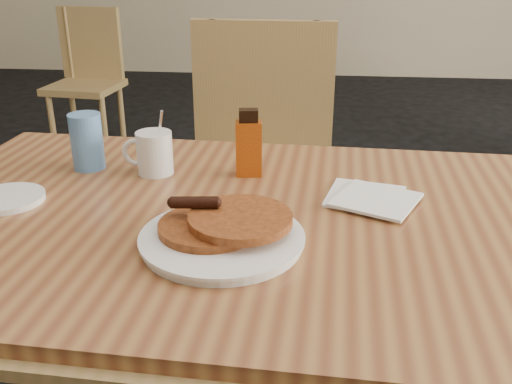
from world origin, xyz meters
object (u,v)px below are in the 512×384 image
pancake_plate (223,233)px  blue_tumbler (87,141)px  coffee_mug (153,152)px  main_table (221,231)px  chair_wall_extra (88,68)px  chair_main_far (260,155)px  syrup_bottle (249,145)px

pancake_plate → blue_tumbler: blue_tumbler is taller
coffee_mug → blue_tumbler: size_ratio=1.18×
main_table → chair_wall_extra: 2.75m
chair_main_far → chair_wall_extra: chair_main_far is taller
main_table → coffee_mug: (-0.18, 0.19, 0.09)m
chair_main_far → pancake_plate: bearing=-87.7°
chair_main_far → coffee_mug: bearing=-107.5°
chair_main_far → syrup_bottle: (0.03, -0.54, 0.21)m
pancake_plate → blue_tumbler: 0.49m
coffee_mug → blue_tumbler: 0.16m
chair_wall_extra → pancake_plate: (1.25, -2.58, 0.24)m
syrup_bottle → blue_tumbler: size_ratio=1.18×
pancake_plate → syrup_bottle: 0.32m
chair_wall_extra → blue_tumbler: (0.89, -2.25, 0.29)m
chair_wall_extra → syrup_bottle: bearing=-54.7°
chair_main_far → syrup_bottle: 0.58m
main_table → coffee_mug: 0.28m
chair_main_far → blue_tumbler: bearing=-121.5°
coffee_mug → main_table: bearing=-60.6°
coffee_mug → syrup_bottle: same height
coffee_mug → syrup_bottle: size_ratio=1.00×
syrup_bottle → blue_tumbler: syrup_bottle is taller
pancake_plate → syrup_bottle: size_ratio=1.89×
syrup_bottle → blue_tumbler: (-0.37, 0.01, -0.01)m
syrup_bottle → blue_tumbler: bearing=171.5°
pancake_plate → blue_tumbler: (-0.36, 0.33, 0.04)m
coffee_mug → syrup_bottle: (0.21, 0.01, 0.02)m
main_table → chair_wall_extra: bearing=116.6°
chair_wall_extra → blue_tumbler: bearing=-62.2°
chair_wall_extra → coffee_mug: coffee_mug is taller
main_table → pancake_plate: size_ratio=4.82×
chair_wall_extra → chair_main_far: bearing=-48.2°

